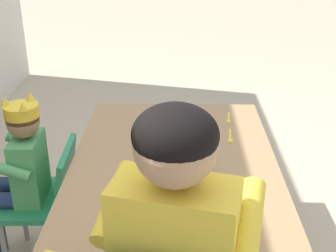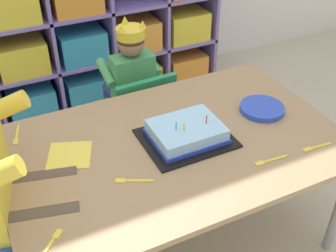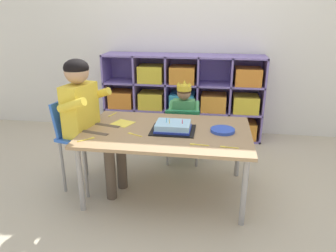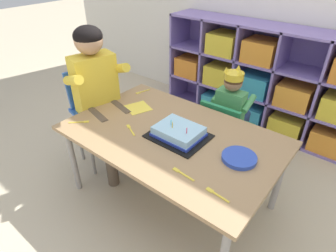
% 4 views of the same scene
% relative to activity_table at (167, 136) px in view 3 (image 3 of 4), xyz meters
% --- Properties ---
extents(ground, '(16.00, 16.00, 0.00)m').
position_rel_activity_table_xyz_m(ground, '(0.00, 0.00, -0.51)').
color(ground, beige).
extents(classroom_back_wall, '(5.55, 0.10, 2.89)m').
position_rel_activity_table_xyz_m(classroom_back_wall, '(0.00, 1.54, 0.94)').
color(classroom_back_wall, silver).
rests_on(classroom_back_wall, ground).
extents(storage_cubby_shelf, '(1.84, 0.34, 0.96)m').
position_rel_activity_table_xyz_m(storage_cubby_shelf, '(0.04, 1.31, -0.07)').
color(storage_cubby_shelf, '#7F6BB2').
rests_on(storage_cubby_shelf, ground).
extents(activity_table, '(1.31, 0.84, 0.55)m').
position_rel_activity_table_xyz_m(activity_table, '(0.00, 0.00, 0.00)').
color(activity_table, '#A37F56').
rests_on(activity_table, ground).
extents(classroom_chair_blue, '(0.35, 0.33, 0.58)m').
position_rel_activity_table_xyz_m(classroom_chair_blue, '(0.07, 0.55, -0.16)').
color(classroom_chair_blue, '#238451').
rests_on(classroom_chair_blue, ground).
extents(child_with_crown, '(0.30, 0.31, 0.81)m').
position_rel_activity_table_xyz_m(child_with_crown, '(0.07, 0.66, -0.01)').
color(child_with_crown, '#4C9E5B').
rests_on(child_with_crown, ground).
extents(classroom_chair_adult_side, '(0.38, 0.42, 0.76)m').
position_rel_activity_table_xyz_m(classroom_chair_adult_side, '(-0.75, 0.00, -0.02)').
color(classroom_chair_adult_side, blue).
rests_on(classroom_chair_adult_side, ground).
extents(adult_helper_seated, '(0.47, 0.45, 1.10)m').
position_rel_activity_table_xyz_m(adult_helper_seated, '(-0.64, -0.02, 0.18)').
color(adult_helper_seated, yellow).
rests_on(adult_helper_seated, ground).
extents(birthday_cake_on_tray, '(0.34, 0.28, 0.10)m').
position_rel_activity_table_xyz_m(birthday_cake_on_tray, '(0.05, -0.00, 0.07)').
color(birthday_cake_on_tray, black).
rests_on(birthday_cake_on_tray, activity_table).
extents(paper_plate_stack, '(0.19, 0.19, 0.02)m').
position_rel_activity_table_xyz_m(paper_plate_stack, '(0.43, 0.03, 0.06)').
color(paper_plate_stack, blue).
rests_on(paper_plate_stack, activity_table).
extents(paper_napkin_square, '(0.20, 0.20, 0.00)m').
position_rel_activity_table_xyz_m(paper_napkin_square, '(-0.39, 0.10, 0.05)').
color(paper_napkin_square, '#F4DB4C').
rests_on(paper_napkin_square, activity_table).
extents(fork_by_napkin, '(0.05, 0.13, 0.00)m').
position_rel_activity_table_xyz_m(fork_by_napkin, '(-0.54, 0.31, 0.05)').
color(fork_by_napkin, yellow).
rests_on(fork_by_napkin, activity_table).
extents(fork_near_child_seat, '(0.14, 0.03, 0.00)m').
position_rel_activity_table_xyz_m(fork_near_child_seat, '(0.26, -0.25, 0.05)').
color(fork_near_child_seat, yellow).
rests_on(fork_near_child_seat, activity_table).
extents(fork_at_table_front_edge, '(0.13, 0.07, 0.00)m').
position_rel_activity_table_xyz_m(fork_at_table_front_edge, '(-0.23, -0.13, 0.05)').
color(fork_at_table_front_edge, yellow).
rests_on(fork_at_table_front_edge, activity_table).
extents(fork_near_cake_tray, '(0.10, 0.10, 0.00)m').
position_rel_activity_table_xyz_m(fork_near_cake_tray, '(-0.55, -0.27, 0.05)').
color(fork_near_cake_tray, yellow).
rests_on(fork_near_cake_tray, activity_table).
extents(fork_scattered_mid_table, '(0.13, 0.03, 0.00)m').
position_rel_activity_table_xyz_m(fork_scattered_mid_table, '(0.47, -0.26, 0.05)').
color(fork_scattered_mid_table, yellow).
rests_on(fork_scattered_mid_table, activity_table).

